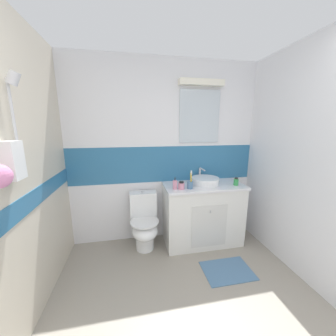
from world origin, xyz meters
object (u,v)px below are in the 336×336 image
soap_dispenser (175,185)px  hair_gel_jar (181,185)px  toothbrush_cup (190,184)px  lotion_bottle_short (236,182)px  toilet (144,223)px  sink_basin (205,181)px

soap_dispenser → hair_gel_jar: bearing=-6.2°
toothbrush_cup → lotion_bottle_short: bearing=1.6°
toothbrush_cup → lotion_bottle_short: toothbrush_cup is taller
hair_gel_jar → toilet: bearing=164.0°
toilet → lotion_bottle_short: 1.35m
toothbrush_cup → hair_gel_jar: bearing=174.9°
sink_basin → toothbrush_cup: 0.30m
toilet → toothbrush_cup: 0.82m
hair_gel_jar → toothbrush_cup: bearing=-5.1°
toilet → toothbrush_cup: (0.58, -0.14, 0.55)m
lotion_bottle_short → hair_gel_jar: bearing=-179.4°
toilet → soap_dispenser: 0.69m
soap_dispenser → lotion_bottle_short: soap_dispenser is taller
toilet → soap_dispenser: soap_dispenser is taller
soap_dispenser → hair_gel_jar: soap_dispenser is taller
sink_basin → toilet: size_ratio=0.55×
lotion_bottle_short → sink_basin: bearing=161.8°
toothbrush_cup → soap_dispenser: toothbrush_cup is taller
toilet → soap_dispenser: bearing=-17.9°
sink_basin → soap_dispenser: 0.47m
toilet → sink_basin: bearing=0.1°
toothbrush_cup → soap_dispenser: (-0.19, 0.02, -0.00)m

